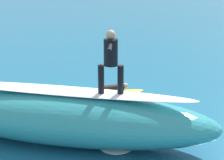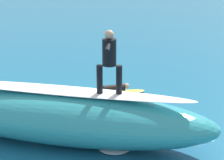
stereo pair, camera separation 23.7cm
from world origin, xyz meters
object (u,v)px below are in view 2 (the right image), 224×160
surfboard_riding (109,95)px  surfboard_paddling (114,93)px  surfer_riding (109,57)px  surfer_paddling (111,89)px

surfboard_riding → surfboard_paddling: 4.27m
surfer_riding → surfboard_paddling: 4.73m
surfboard_riding → surfboard_paddling: size_ratio=0.81×
surfboard_paddling → surfer_paddling: (0.12, 0.04, 0.18)m
surfer_riding → surfer_paddling: 4.60m
surfboard_riding → surfer_paddling: (0.16, -3.97, -1.29)m
surfboard_riding → surfer_paddling: 4.18m
surfboard_riding → surfer_riding: bearing=-179.0°
surfboard_riding → surfer_paddling: size_ratio=1.20×
surfer_paddling → surfboard_riding: bearing=-106.5°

